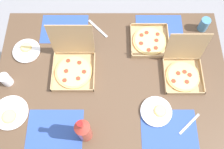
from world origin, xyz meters
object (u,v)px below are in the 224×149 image
Objects in this scene: soda_bottle at (84,131)px; cup_dark at (6,80)px; plate_near_right at (26,51)px; pizza_box_edge_far at (149,41)px; pizza_box_corner_left at (73,65)px; cup_clear_right at (204,24)px; pizza_box_corner_right at (184,70)px; plate_middle at (11,113)px; plate_far_left at (157,111)px; cup_red at (81,39)px.

cup_dark is (-0.55, 0.36, -0.08)m from soda_bottle.
plate_near_right is at bearing 69.60° from cup_dark.
pizza_box_corner_left reaches higher than pizza_box_edge_far.
pizza_box_corner_left is 3.06× the size of cup_clear_right.
pizza_box_corner_right is 1.20m from plate_middle.
soda_bottle reaches higher than pizza_box_edge_far.
plate_middle is (-1.16, -0.30, -0.04)m from pizza_box_corner_right.
plate_far_left is at bearing -11.77° from cup_dark.
plate_near_right is 0.86× the size of plate_middle.
pizza_box_corner_right is 3.03× the size of cup_red.
soda_bottle reaches higher than plate_middle.
cup_clear_right is (0.40, 0.66, 0.04)m from plate_far_left.
pizza_box_corner_left is (-0.55, -0.22, 0.04)m from pizza_box_edge_far.
plate_middle is (-0.40, -0.33, -0.04)m from pizza_box_corner_left.
soda_bottle is (-0.46, -0.15, 0.12)m from plate_far_left.
plate_far_left is 0.77m from cup_clear_right.
cup_red is at bearing 77.77° from pizza_box_corner_left.
pizza_box_edge_far reaches higher than plate_near_right.
pizza_box_corner_left is 1.10× the size of pizza_box_corner_right.
pizza_box_corner_right reaches higher than cup_red.
cup_clear_right is at bearing 58.79° from plate_far_left.
pizza_box_corner_left is 3.33× the size of cup_red.
cup_red reaches higher than plate_far_left.
cup_clear_right is (1.32, 0.20, 0.04)m from plate_near_right.
cup_dark is at bearing -110.40° from plate_near_right.
cup_red reaches higher than plate_middle.
cup_dark is at bearing -146.94° from cup_red.
cup_red is at bearing 10.55° from plate_near_right.
cup_dark is (-0.05, 0.22, 0.04)m from plate_middle.
cup_red is (0.05, 0.21, -0.00)m from pizza_box_corner_left.
plate_far_left is 1.03m from plate_near_right.
plate_far_left is 1.92× the size of cup_clear_right.
cup_clear_right is (0.20, 0.37, 0.01)m from pizza_box_corner_right.
pizza_box_corner_right is 1.22m from cup_dark.
pizza_box_corner_right reaches higher than pizza_box_edge_far.
soda_bottle is (0.10, -0.47, 0.08)m from pizza_box_corner_left.
soda_bottle is at bearing -136.80° from cup_clear_right.
plate_near_right is (-0.92, 0.46, -0.00)m from plate_far_left.
cup_clear_right is (0.41, 0.12, 0.04)m from pizza_box_edge_far.
cup_dark reaches higher than plate_near_right.
cup_dark is (-0.09, -0.25, 0.04)m from plate_near_right.
pizza_box_edge_far is at bearing 18.22° from cup_dark.
cup_clear_right is (0.86, 0.81, -0.08)m from soda_bottle.
plate_near_right is 0.47m from plate_middle.
plate_near_right is 0.41m from cup_red.
pizza_box_corner_right is at bearing -117.72° from cup_clear_right.
pizza_box_edge_far is 1.10m from plate_middle.
pizza_box_corner_left is 0.52m from plate_middle.
plate_middle is at bearing -76.43° from cup_dark.
pizza_box_corner_left is 0.22m from cup_red.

